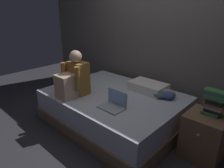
% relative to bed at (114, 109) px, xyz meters
% --- Properties ---
extents(ground_plane, '(8.00, 8.00, 0.00)m').
position_rel_bed_xyz_m(ground_plane, '(0.20, -0.30, -0.25)').
color(ground_plane, '#2D2D33').
extents(wall_back, '(5.60, 0.10, 2.70)m').
position_rel_bed_xyz_m(wall_back, '(0.20, 0.90, 1.10)').
color(wall_back, '#605B56').
rests_on(wall_back, ground_plane).
extents(bed, '(2.00, 1.50, 0.50)m').
position_rel_bed_xyz_m(bed, '(0.00, 0.00, 0.00)').
color(bed, '#7A6047').
rests_on(bed, ground_plane).
extents(nightstand, '(0.44, 0.46, 0.56)m').
position_rel_bed_xyz_m(nightstand, '(1.30, 0.17, 0.03)').
color(nightstand, brown).
rests_on(nightstand, ground_plane).
extents(person_sitting, '(0.39, 0.44, 0.66)m').
position_rel_bed_xyz_m(person_sitting, '(-0.40, -0.43, 0.50)').
color(person_sitting, olive).
rests_on(person_sitting, bed).
extents(laptop, '(0.32, 0.23, 0.22)m').
position_rel_bed_xyz_m(laptop, '(0.30, -0.33, 0.31)').
color(laptop, '#9EA0A5').
rests_on(laptop, bed).
extents(pillow, '(0.56, 0.36, 0.13)m').
position_rel_bed_xyz_m(pillow, '(0.30, 0.45, 0.32)').
color(pillow, silver).
rests_on(pillow, bed).
extents(book_stack, '(0.23, 0.17, 0.30)m').
position_rel_bed_xyz_m(book_stack, '(1.32, 0.23, 0.47)').
color(book_stack, '#387042').
rests_on(book_stack, nightstand).
extents(clothes_pile, '(0.30, 0.28, 0.12)m').
position_rel_bed_xyz_m(clothes_pile, '(0.63, 0.39, 0.31)').
color(clothes_pile, '#4C6B56').
rests_on(clothes_pile, bed).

